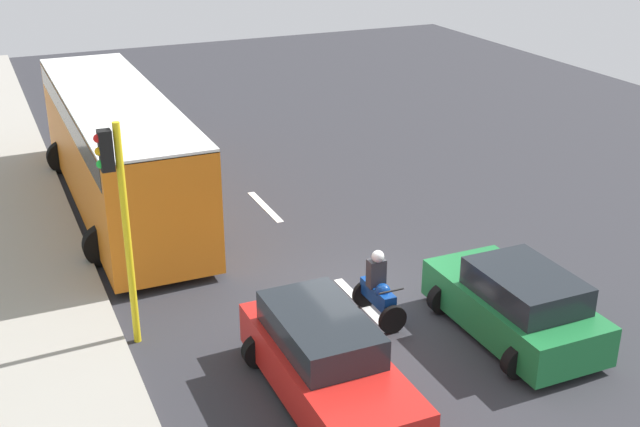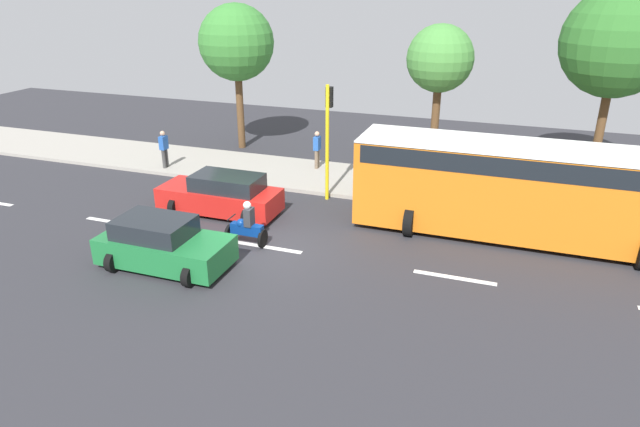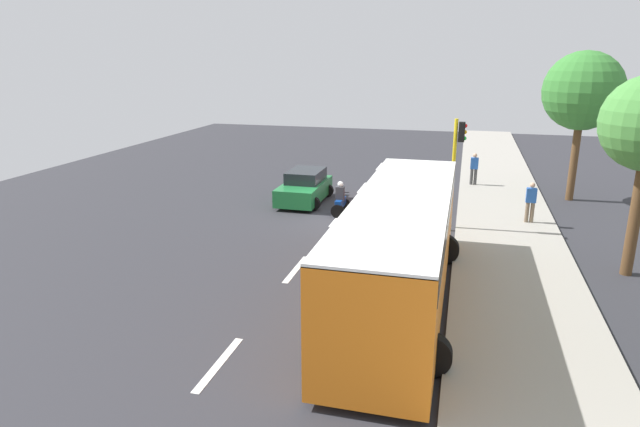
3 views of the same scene
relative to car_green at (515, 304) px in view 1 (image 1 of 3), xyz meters
The scene contains 10 objects.
ground_plane 3.34m from the car_green, 47.85° to the right, with size 40.00×60.00×0.10m, color #2D2D33.
sidewalk 9.51m from the car_green, 14.71° to the right, with size 4.00×60.00×0.15m, color #9E998E.
lane_stripe_far_north 14.59m from the car_green, 81.39° to the right, with size 0.20×2.40×0.01m, color white.
lane_stripe_north 8.72m from the car_green, 75.46° to the right, with size 0.20×2.40×0.01m, color white.
lane_stripe_mid 3.33m from the car_green, 47.85° to the right, with size 0.20×2.40×0.01m, color white.
car_green is the anchor object (origin of this frame).
car_red 4.29m from the car_green, ahead, with size 2.13×4.50×1.52m.
city_bus 11.67m from the car_green, 60.17° to the right, with size 3.20×11.00×3.16m.
motorcycle 2.75m from the car_green, 38.16° to the right, with size 0.60×1.30×1.53m.
traffic_light_corner 7.90m from the car_green, 21.96° to the right, with size 0.49×0.24×4.50m.
Camera 1 is at (7.02, 13.64, 8.53)m, focal length 45.31 mm.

